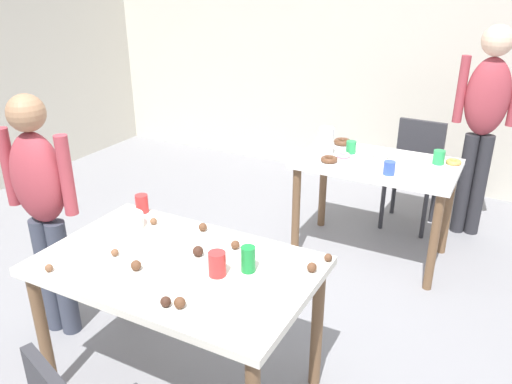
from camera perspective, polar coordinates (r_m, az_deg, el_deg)
The scene contains 33 objects.
ground_plane at distance 3.00m, azimuth -5.14°, elevation -18.55°, with size 6.40×6.40×0.00m, color gray.
wall_back at distance 5.24m, azimuth 14.17°, elevation 15.11°, with size 6.40×0.10×2.60m, color beige.
dining_table_near at distance 2.49m, azimuth -8.68°, elevation -9.60°, with size 1.29×0.80×0.75m.
dining_table_far at distance 3.80m, azimuth 13.14°, elevation 1.72°, with size 1.11×0.68×0.75m.
chair_far_table at distance 4.45m, azimuth 17.24°, elevation 2.63°, with size 0.41×0.41×0.87m.
person_girl_near at distance 3.02m, azimuth -22.69°, elevation -0.83°, with size 0.46×0.24×1.43m.
person_adult_far at distance 4.29m, azimuth 24.06°, elevation 7.96°, with size 0.45×0.26×1.65m.
mixing_bowl at distance 2.79m, azimuth -14.16°, elevation -3.12°, with size 0.18×0.18×0.07m, color white.
soda_can at distance 2.32m, azimuth -0.87°, elevation -7.47°, with size 0.07×0.07×0.12m, color #198438.
fork_near at distance 2.36m, azimuth -8.20°, elevation -8.68°, with size 0.17×0.02×0.01m, color silver.
cup_near_0 at distance 2.29m, azimuth -4.34°, elevation -7.97°, with size 0.08×0.08×0.11m, color red.
cup_near_1 at distance 2.93m, azimuth -12.57°, elevation -1.27°, with size 0.07×0.07×0.10m, color red.
cake_ball_0 at distance 2.79m, azimuth -11.32°, elevation -3.20°, with size 0.04×0.04×0.04m, color brown.
cake_ball_1 at distance 2.34m, azimuth 6.23°, elevation -8.32°, with size 0.05×0.05×0.05m, color brown.
cake_ball_2 at distance 2.40m, azimuth -13.19°, elevation -7.94°, with size 0.05×0.05×0.05m, color brown.
cake_ball_3 at distance 2.51m, azimuth -2.32°, elevation -5.88°, with size 0.04×0.04×0.04m, color brown.
cake_ball_4 at distance 2.51m, azimuth -22.02°, elevation -7.83°, with size 0.04×0.04×0.04m, color brown.
cake_ball_5 at distance 2.46m, azimuth -6.46°, elevation -6.55°, with size 0.05×0.05×0.05m, color #3D2319.
cake_ball_6 at distance 2.43m, azimuth 8.02°, elevation -7.23°, with size 0.04×0.04×0.04m, color brown.
cake_ball_7 at distance 2.13m, azimuth -8.48°, elevation -12.07°, with size 0.05×0.05×0.05m, color brown.
cake_ball_8 at distance 2.54m, azimuth -15.42°, elevation -6.48°, with size 0.04×0.04×0.04m, color brown.
cake_ball_9 at distance 2.15m, azimuth -10.01°, elevation -11.91°, with size 0.04×0.04×0.04m, color #3D2319.
cake_ball_10 at distance 2.69m, azimuth -5.93°, elevation -3.89°, with size 0.04×0.04×0.04m, color brown.
pitcher_far at distance 3.79m, azimuth 7.78°, elevation 5.60°, with size 0.11×0.11×0.20m, color white.
cup_far_0 at distance 3.51m, azimuth 14.59°, elevation 2.60°, with size 0.08×0.08×0.09m, color #3351B2.
cup_far_1 at distance 3.81m, azimuth 19.66°, elevation 3.65°, with size 0.08×0.08×0.10m, color green.
cup_far_2 at distance 3.87m, azimuth 10.51°, elevation 4.92°, with size 0.07×0.07×0.09m, color green.
donut_far_0 at distance 3.78m, azimuth 9.64°, elevation 4.06°, with size 0.10×0.10×0.03m, color pink.
donut_far_1 at distance 3.85m, azimuth 21.12°, elevation 3.13°, with size 0.11×0.11×0.03m, color gold.
donut_far_2 at distance 4.07m, azimuth 9.59°, elevation 5.52°, with size 0.14×0.14×0.04m, color brown.
donut_far_3 at distance 4.08m, azimuth 7.56°, elevation 5.71°, with size 0.13×0.13×0.04m, color white.
donut_far_4 at distance 3.67m, azimuth 8.13°, elevation 3.61°, with size 0.12×0.12×0.04m, color brown.
donut_far_5 at distance 3.85m, azimuth 13.77°, elevation 4.09°, with size 0.13×0.13×0.04m, color white.
Camera 1 is at (1.26, -1.84, 2.00)m, focal length 35.99 mm.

